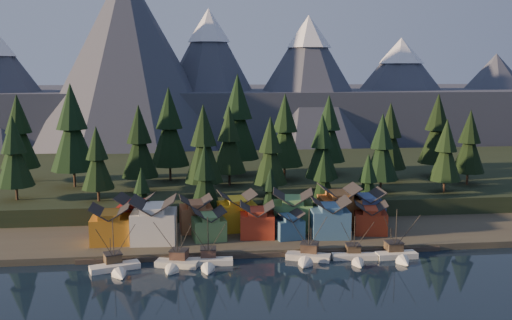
{
  "coord_description": "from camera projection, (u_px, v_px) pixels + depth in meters",
  "views": [
    {
      "loc": [
        -15.62,
        -103.65,
        40.34
      ],
      "look_at": [
        -0.02,
        30.0,
        19.15
      ],
      "focal_mm": 40.0,
      "sensor_mm": 36.0,
      "label": 1
    }
  ],
  "objects": [
    {
      "name": "boat_2",
      "position": [
        208.0,
        257.0,
        118.47
      ],
      "size": [
        10.73,
        11.6,
        11.23
      ],
      "rotation": [
        0.0,
        0.0,
        -0.05
      ],
      "color": "silver",
      "rests_on": "ground"
    },
    {
      "name": "tree_hill_5",
      "position": [
        204.0,
        147.0,
        154.36
      ],
      "size": [
        10.91,
        10.91,
        25.42
      ],
      "color": "#332319",
      "rests_on": "hillside"
    },
    {
      "name": "tree_hill_7",
      "position": [
        270.0,
        153.0,
        154.73
      ],
      "size": [
        9.52,
        9.52,
        22.19
      ],
      "color": "#332319",
      "rests_on": "hillside"
    },
    {
      "name": "house_back_2",
      "position": [
        237.0,
        210.0,
        140.08
      ],
      "size": [
        9.69,
        9.05,
        9.4
      ],
      "rotation": [
        0.0,
        0.0,
        0.11
      ],
      "color": "gold",
      "rests_on": "shore_strip"
    },
    {
      "name": "house_back_0",
      "position": [
        135.0,
        213.0,
        137.03
      ],
      "size": [
        9.51,
        9.22,
        9.25
      ],
      "rotation": [
        0.0,
        0.0,
        -0.14
      ],
      "color": "#A31E19",
      "rests_on": "shore_strip"
    },
    {
      "name": "house_back_1",
      "position": [
        196.0,
        213.0,
        138.83
      ],
      "size": [
        8.24,
        8.32,
        8.53
      ],
      "rotation": [
        0.0,
        0.0,
        0.09
      ],
      "color": "#AB663C",
      "rests_on": "shore_strip"
    },
    {
      "name": "house_front_2",
      "position": [
        209.0,
        223.0,
        132.23
      ],
      "size": [
        8.23,
        8.28,
        7.14
      ],
      "rotation": [
        0.0,
        0.0,
        0.14
      ],
      "color": "#548146",
      "rests_on": "shore_strip"
    },
    {
      "name": "house_front_0",
      "position": [
        111.0,
        223.0,
        129.31
      ],
      "size": [
        8.88,
        8.41,
        8.68
      ],
      "rotation": [
        0.0,
        0.0,
        0.02
      ],
      "color": "#BF741B",
      "rests_on": "shore_strip"
    },
    {
      "name": "mountain_ridge",
      "position": [
        210.0,
        97.0,
        314.8
      ],
      "size": [
        560.0,
        190.0,
        90.0
      ],
      "color": "#4B5061",
      "rests_on": "ground"
    },
    {
      "name": "tree_hill_4",
      "position": [
        169.0,
        130.0,
        177.4
      ],
      "size": [
        12.62,
        12.62,
        29.41
      ],
      "color": "#332319",
      "rests_on": "hillside"
    },
    {
      "name": "tree_hill_10",
      "position": [
        329.0,
        131.0,
        188.5
      ],
      "size": [
        11.4,
        11.4,
        26.56
      ],
      "color": "#332319",
      "rests_on": "hillside"
    },
    {
      "name": "dock",
      "position": [
        263.0,
        253.0,
        125.88
      ],
      "size": [
        80.0,
        4.0,
        1.0
      ],
      "primitive_type": "cube",
      "color": "#4B4236",
      "rests_on": "ground"
    },
    {
      "name": "house_front_4",
      "position": [
        288.0,
        224.0,
        133.42
      ],
      "size": [
        7.32,
        7.72,
        6.36
      ],
      "rotation": [
        0.0,
        0.0,
        0.19
      ],
      "color": "#365E80",
      "rests_on": "shore_strip"
    },
    {
      "name": "shore_strip",
      "position": [
        252.0,
        224.0,
        148.9
      ],
      "size": [
        400.0,
        50.0,
        1.5
      ],
      "primitive_type": "cube",
      "color": "#3E382D",
      "rests_on": "ground"
    },
    {
      "name": "house_front_3",
      "position": [
        257.0,
        219.0,
        134.11
      ],
      "size": [
        8.5,
        8.16,
        8.04
      ],
      "rotation": [
        0.0,
        0.0,
        -0.08
      ],
      "color": "#9D2B18",
      "rests_on": "shore_strip"
    },
    {
      "name": "tree_hill_6",
      "position": [
        229.0,
        142.0,
        170.09
      ],
      "size": [
        10.39,
        10.39,
        24.21
      ],
      "color": "#332319",
      "rests_on": "hillside"
    },
    {
      "name": "tree_shore_0",
      "position": [
        142.0,
        193.0,
        144.32
      ],
      "size": [
        6.34,
        6.34,
        14.77
      ],
      "color": "#332319",
      "rests_on": "shore_strip"
    },
    {
      "name": "house_back_3",
      "position": [
        293.0,
        209.0,
        140.11
      ],
      "size": [
        10.77,
        9.9,
        9.69
      ],
      "rotation": [
        0.0,
        0.0,
        -0.16
      ],
      "color": "#4F8648",
      "rests_on": "shore_strip"
    },
    {
      "name": "boat_1",
      "position": [
        175.0,
        257.0,
        117.18
      ],
      "size": [
        9.61,
        10.24,
        11.87
      ],
      "rotation": [
        0.0,
        0.0,
        -0.28
      ],
      "color": "beige",
      "rests_on": "ground"
    },
    {
      "name": "ground",
      "position": [
        274.0,
        282.0,
        109.77
      ],
      "size": [
        500.0,
        500.0,
        0.0
      ],
      "primitive_type": "plane",
      "color": "black",
      "rests_on": "ground"
    },
    {
      "name": "tree_hill_11",
      "position": [
        382.0,
        150.0,
        160.33
      ],
      "size": [
        9.66,
        9.66,
        22.5
      ],
      "color": "#332319",
      "rests_on": "hillside"
    },
    {
      "name": "tree_hill_0",
      "position": [
        14.0,
        154.0,
        150.82
      ],
      "size": [
        9.76,
        9.76,
        22.73
      ],
      "color": "#332319",
      "rests_on": "hillside"
    },
    {
      "name": "tree_hill_14",
      "position": [
        437.0,
        131.0,
        184.5
      ],
      "size": [
        11.63,
        11.63,
        27.09
      ],
      "color": "#332319",
      "rests_on": "hillside"
    },
    {
      "name": "tree_hill_15",
      "position": [
        238.0,
        120.0,
        186.45
      ],
      "size": [
        14.33,
        14.33,
        33.39
      ],
      "color": "#332319",
      "rests_on": "hillside"
    },
    {
      "name": "house_back_5",
      "position": [
        366.0,
        207.0,
        143.53
      ],
      "size": [
        8.41,
        8.51,
        9.18
      ],
      "rotation": [
        0.0,
        0.0,
        -0.03
      ],
      "color": "#374E82",
      "rests_on": "shore_strip"
    },
    {
      "name": "boat_4",
      "position": [
        308.0,
        250.0,
        121.45
      ],
      "size": [
        10.23,
        10.86,
        12.38
      ],
      "rotation": [
        0.0,
        0.0,
        -0.37
      ],
      "color": "beige",
      "rests_on": "ground"
    },
    {
      "name": "house_front_1",
      "position": [
        154.0,
        219.0,
        129.96
      ],
      "size": [
        10.36,
        9.99,
        10.24
      ],
      "rotation": [
        0.0,
        0.0,
        -0.05
      ],
      "color": "silver",
      "rests_on": "shore_strip"
    },
    {
      "name": "boat_0",
      "position": [
        116.0,
        261.0,
        115.17
      ],
      "size": [
        10.67,
        11.13,
        11.55
      ],
      "rotation": [
        0.0,
        0.0,
        0.33
      ],
      "color": "silver",
      "rests_on": "ground"
    },
    {
      "name": "boat_6",
      "position": [
        398.0,
        249.0,
        122.67
      ],
      "size": [
        9.17,
        9.94,
        11.88
      ],
      "rotation": [
        0.0,
        0.0,
        0.04
      ],
      "color": "white",
      "rests_on": "ground"
    },
    {
      "name": "house_front_5",
      "position": [
        330.0,
        216.0,
        134.14
      ],
      "size": [
        9.24,
        8.51,
        9.16
      ],
      "rotation": [
        0.0,
        0.0,
        -0.07
      ],
      "color": "#365D80",
      "rests_on": "shore_strip"
    },
    {
      "name": "tree_shore_2",
      "position": [
        271.0,
        191.0,
        148.14
      ],
      "size": [
        6.11,
        6.11,
        14.24
      ],
      "color": "#332319",
      "rests_on": "shore_strip"
    },
    {
      "name": "tree_shore_1",
      "position": [
        205.0,
        180.0,
        145.68
      ],
      "size": [
        8.72,
        8.72,
        20.31
      ],
      "color": "#332319",
      "rests_on": "shore_strip"
    },
    {
      "name": "tree_hill_3",
      "position": [
        139.0,
        144.0,
        162.15
      ],
      "size": [
        10.69,
        10.69,
        24.89
      ],
      "color": "#332319",
      "rests_on": "hillside"
    },
    {
      "name": "tree_hill_2",
      "position": [
        97.0,
        160.0,
        149.64
      ],
      "size": [
        8.63,
        8.63,
        20.11
      ],
      "color": "#332319",
      "rests_on": "hillside"
    },
    {
      "name": "hillside",
      "position": [
        236.0,
        179.0,
        197.6
      ],
      "size": [
        420.0,
        100.0,
        6.0
      ],
      "primitive_type": "cube",
      "color": "black",
      "rests_on": "ground"
    },
    {
      "name": "house_back_4",
      "position": [
        339.0,
        205.0,
        142.86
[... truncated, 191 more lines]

